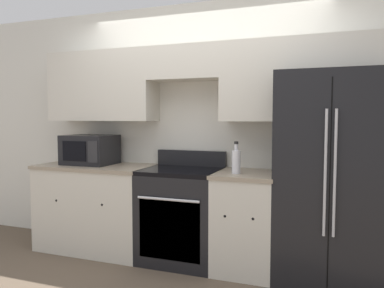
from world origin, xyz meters
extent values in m
plane|color=brown|center=(0.00, 0.00, 0.00)|extent=(12.00, 12.00, 0.00)
cube|color=silver|center=(0.00, 0.66, 1.30)|extent=(8.00, 0.06, 2.60)
cube|color=beige|center=(-1.09, 0.46, 1.76)|extent=(1.21, 0.33, 0.74)
cube|color=beige|center=(-0.11, 0.46, 1.96)|extent=(0.75, 0.33, 0.33)
cube|color=beige|center=(0.98, 0.46, 1.76)|extent=(1.44, 0.33, 0.74)
cube|color=beige|center=(-1.09, 0.31, 0.44)|extent=(1.21, 0.62, 0.88)
cube|color=gray|center=(-1.09, 0.31, 0.90)|extent=(1.24, 0.64, 0.03)
sphere|color=black|center=(-1.37, 0.00, 0.57)|extent=(0.03, 0.03, 0.03)
sphere|color=black|center=(-0.82, 0.00, 0.57)|extent=(0.03, 0.03, 0.03)
cube|color=beige|center=(0.54, 0.31, 0.44)|extent=(0.54, 0.62, 0.88)
cube|color=gray|center=(0.54, 0.31, 0.90)|extent=(0.56, 0.64, 0.03)
sphere|color=black|center=(0.41, 0.00, 0.57)|extent=(0.03, 0.03, 0.03)
sphere|color=black|center=(0.66, 0.00, 0.57)|extent=(0.03, 0.03, 0.03)
cube|color=black|center=(-0.11, 0.31, 0.44)|extent=(0.75, 0.62, 0.88)
cube|color=black|center=(-0.11, 0.01, 0.39)|extent=(0.60, 0.01, 0.56)
cube|color=black|center=(-0.11, 0.31, 0.90)|extent=(0.75, 0.62, 0.04)
cube|color=black|center=(-0.11, 0.59, 1.00)|extent=(0.75, 0.04, 0.16)
cylinder|color=silver|center=(-0.11, -0.02, 0.68)|extent=(0.60, 0.02, 0.02)
cube|color=black|center=(1.25, 0.36, 0.90)|extent=(0.90, 0.72, 1.80)
cube|color=black|center=(1.25, 0.00, 0.90)|extent=(0.01, 0.01, 1.66)
cylinder|color=#B7B7BC|center=(1.22, -0.02, 0.99)|extent=(0.02, 0.02, 0.99)
cylinder|color=#B7B7BC|center=(1.29, -0.02, 0.99)|extent=(0.02, 0.02, 0.99)
cube|color=black|center=(-1.19, 0.35, 1.07)|extent=(0.52, 0.42, 0.32)
cube|color=black|center=(-1.24, 0.13, 1.07)|extent=(0.28, 0.01, 0.20)
cube|color=#262628|center=(-1.01, 0.13, 1.07)|extent=(0.11, 0.01, 0.22)
cylinder|color=silver|center=(0.46, 0.21, 1.02)|extent=(0.08, 0.08, 0.21)
cylinder|color=silver|center=(0.46, 0.21, 1.15)|extent=(0.03, 0.03, 0.06)
cylinder|color=black|center=(0.46, 0.21, 1.19)|extent=(0.04, 0.04, 0.02)
camera|label=1|loc=(1.23, -3.07, 1.42)|focal=35.00mm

